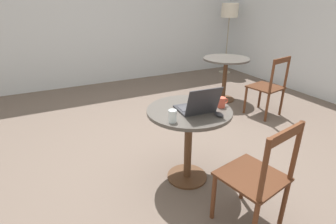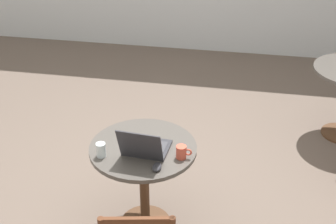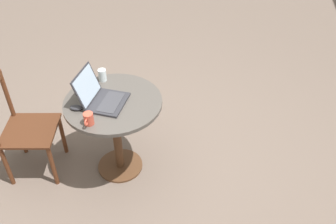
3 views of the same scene
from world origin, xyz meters
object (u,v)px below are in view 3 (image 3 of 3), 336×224
object	(u,v)px
cafe_table_near	(115,117)
drinking_glass	(102,75)
chair_near_front	(24,129)
mug	(89,119)
mouse	(76,108)
laptop	(102,97)

from	to	relation	value
cafe_table_near	drinking_glass	size ratio (longest dim) A/B	7.45
chair_near_front	mug	world-z (taller)	chair_near_front
cafe_table_near	mug	bearing A→B (deg)	-16.31
cafe_table_near	mouse	xyz separation A→B (m)	(0.15, -0.24, 0.17)
laptop	mug	bearing A→B (deg)	-2.36
chair_near_front	mouse	bearing A→B (deg)	89.48
cafe_table_near	mug	distance (m)	0.36
cafe_table_near	mug	size ratio (longest dim) A/B	6.97
chair_near_front	laptop	size ratio (longest dim) A/B	2.57
chair_near_front	drinking_glass	world-z (taller)	chair_near_front
cafe_table_near	laptop	xyz separation A→B (m)	(0.03, -0.07, 0.21)
cafe_table_near	mug	world-z (taller)	mug
mouse	cafe_table_near	bearing A→B (deg)	121.94
cafe_table_near	drinking_glass	world-z (taller)	drinking_glass
laptop	mug	size ratio (longest dim) A/B	3.21
chair_near_front	mug	size ratio (longest dim) A/B	8.24
mug	drinking_glass	distance (m)	0.55
chair_near_front	mouse	xyz separation A→B (m)	(0.00, 0.50, 0.31)
mouse	drinking_glass	size ratio (longest dim) A/B	0.98
laptop	drinking_glass	world-z (taller)	laptop
mouse	chair_near_front	bearing A→B (deg)	-90.52
chair_near_front	mug	bearing A→B (deg)	77.50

